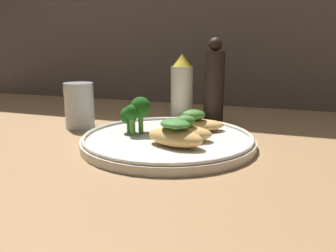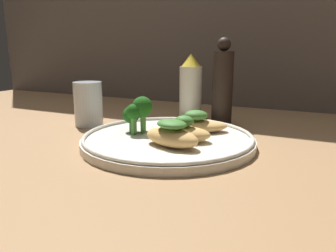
% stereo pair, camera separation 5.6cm
% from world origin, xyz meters
% --- Properties ---
extents(ground_plane, '(1.80, 1.80, 0.01)m').
position_xyz_m(ground_plane, '(0.00, 0.00, -0.01)').
color(ground_plane, '#936D47').
extents(plate, '(0.30, 0.30, 0.02)m').
position_xyz_m(plate, '(0.00, 0.00, 0.01)').
color(plate, silver).
rests_on(plate, ground_plane).
extents(grilled_meat_front, '(0.10, 0.07, 0.04)m').
position_xyz_m(grilled_meat_front, '(0.03, -0.05, 0.03)').
color(grilled_meat_front, tan).
rests_on(grilled_meat_front, plate).
extents(grilled_meat_middle, '(0.09, 0.06, 0.04)m').
position_xyz_m(grilled_meat_middle, '(0.03, -0.01, 0.03)').
color(grilled_meat_middle, tan).
rests_on(grilled_meat_middle, plate).
extents(grilled_meat_back, '(0.13, 0.10, 0.04)m').
position_xyz_m(grilled_meat_back, '(0.03, 0.05, 0.03)').
color(grilled_meat_back, tan).
rests_on(grilled_meat_back, plate).
extents(broccoli_bunch, '(0.06, 0.06, 0.07)m').
position_xyz_m(broccoli_bunch, '(-0.06, 0.01, 0.06)').
color(broccoli_bunch, '#4C8E38').
rests_on(broccoli_bunch, plate).
extents(sauce_bottle, '(0.05, 0.05, 0.15)m').
position_xyz_m(sauce_bottle, '(-0.03, 0.19, 0.07)').
color(sauce_bottle, silver).
rests_on(sauce_bottle, ground_plane).
extents(pepper_grinder, '(0.04, 0.04, 0.19)m').
position_xyz_m(pepper_grinder, '(0.04, 0.19, 0.09)').
color(pepper_grinder, black).
rests_on(pepper_grinder, ground_plane).
extents(drinking_glass, '(0.06, 0.06, 0.09)m').
position_xyz_m(drinking_glass, '(-0.22, 0.06, 0.05)').
color(drinking_glass, silver).
rests_on(drinking_glass, ground_plane).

